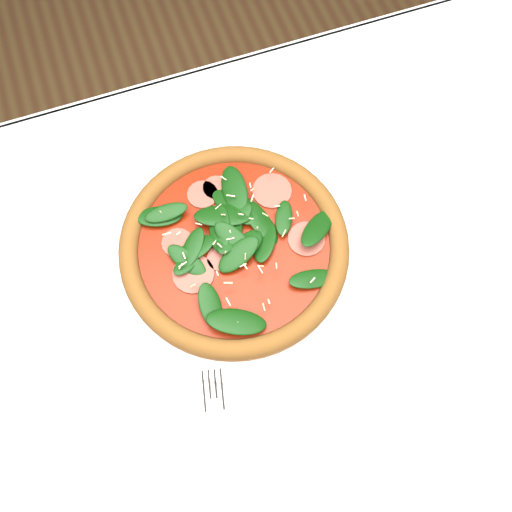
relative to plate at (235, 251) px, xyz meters
name	(u,v)px	position (x,y,z in m)	size (l,w,h in m)	color
ground	(250,403)	(-0.02, -0.09, -0.76)	(6.00, 6.00, 0.00)	brown
dining_table	(246,341)	(-0.02, -0.09, -0.11)	(1.21, 0.81, 0.75)	silver
plate	(235,251)	(0.00, 0.00, 0.00)	(0.35, 0.35, 0.01)	white
pizza	(234,245)	(0.00, 0.00, 0.02)	(0.32, 0.32, 0.04)	#A06326
napkin	(220,458)	(-0.10, -0.24, 0.00)	(0.16, 0.07, 0.01)	silver
fork	(217,430)	(-0.09, -0.21, 0.01)	(0.06, 0.17, 0.00)	silver
saucer_far	(381,58)	(0.31, 0.23, 0.00)	(0.13, 0.13, 0.01)	white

